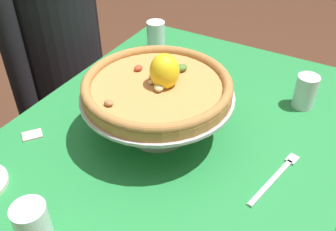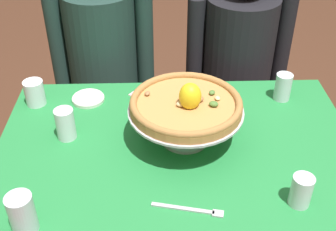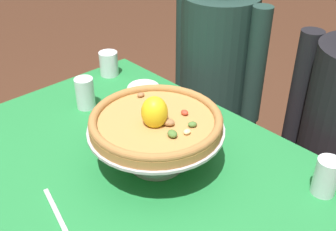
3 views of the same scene
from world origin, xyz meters
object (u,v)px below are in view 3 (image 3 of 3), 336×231
object	(u,v)px
dinner_fork	(59,218)
diner_left	(215,92)
side_plate	(144,88)
water_glass_side_left	(85,95)
water_glass_back_right	(326,179)
sugar_packet	(182,105)
pizza_stand	(156,137)
water_glass_back_left	(109,65)
pizza	(156,121)

from	to	relation	value
dinner_fork	diner_left	size ratio (longest dim) A/B	0.17
side_plate	diner_left	world-z (taller)	diner_left
dinner_fork	side_plate	bearing A→B (deg)	121.81
water_glass_side_left	water_glass_back_right	distance (m)	0.83
water_glass_back_right	water_glass_side_left	bearing A→B (deg)	-164.92
sugar_packet	diner_left	xyz separation A→B (m)	(-0.17, 0.38, -0.16)
water_glass_back_right	dinner_fork	bearing A→B (deg)	-125.11
pizza_stand	water_glass_side_left	bearing A→B (deg)	176.27
side_plate	pizza_stand	bearing A→B (deg)	-35.28
water_glass_side_left	dinner_fork	world-z (taller)	water_glass_side_left
side_plate	dinner_fork	size ratio (longest dim) A/B	0.60
water_glass_back_right	diner_left	distance (m)	0.87
water_glass_back_right	water_glass_back_left	size ratio (longest dim) A/B	1.09
pizza	sugar_packet	bearing A→B (deg)	122.14
sugar_packet	diner_left	bearing A→B (deg)	113.78
pizza	sugar_packet	world-z (taller)	pizza
pizza_stand	pizza	bearing A→B (deg)	-35.87
water_glass_back_left	diner_left	world-z (taller)	diner_left
pizza_stand	sugar_packet	size ratio (longest dim) A/B	7.63
pizza_stand	pizza	world-z (taller)	pizza
pizza_stand	sugar_packet	bearing A→B (deg)	122.06
water_glass_side_left	diner_left	bearing A→B (deg)	84.44
dinner_fork	diner_left	world-z (taller)	diner_left
pizza	water_glass_back_right	bearing A→B (deg)	31.74
pizza_stand	water_glass_back_right	bearing A→B (deg)	31.59
dinner_fork	water_glass_side_left	bearing A→B (deg)	139.19
water_glass_back_left	side_plate	world-z (taller)	water_glass_back_left
water_glass_back_right	dinner_fork	xyz separation A→B (m)	(-0.40, -0.56, -0.04)
sugar_packet	diner_left	distance (m)	0.45
water_glass_back_right	side_plate	bearing A→B (deg)	178.97
water_glass_side_left	sugar_packet	xyz separation A→B (m)	(0.23, 0.25, -0.05)
water_glass_back_right	pizza_stand	bearing A→B (deg)	-148.41
water_glass_back_right	sugar_packet	size ratio (longest dim) A/B	2.14
pizza	water_glass_back_left	distance (m)	0.62
pizza_stand	water_glass_back_right	size ratio (longest dim) A/B	3.57
side_plate	pizza	bearing A→B (deg)	-35.28
pizza_stand	water_glass_back_left	size ratio (longest dim) A/B	3.90
water_glass_back_right	diner_left	world-z (taller)	diner_left
pizza_stand	pizza	size ratio (longest dim) A/B	1.04
diner_left	water_glass_back_left	bearing A→B (deg)	-116.60
water_glass_side_left	side_plate	bearing A→B (deg)	78.82
dinner_fork	diner_left	bearing A→B (deg)	109.11
pizza_stand	sugar_packet	world-z (taller)	pizza_stand
side_plate	dinner_fork	xyz separation A→B (m)	(0.36, -0.58, -0.01)
water_glass_side_left	water_glass_back_left	size ratio (longest dim) A/B	1.15
water_glass_back_left	dinner_fork	bearing A→B (deg)	-45.31
side_plate	water_glass_side_left	bearing A→B (deg)	-101.18
water_glass_back_right	side_plate	xyz separation A→B (m)	(-0.75, 0.01, -0.04)
pizza_stand	water_glass_back_right	world-z (taller)	pizza_stand
diner_left	pizza_stand	bearing A→B (deg)	-62.56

